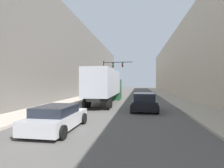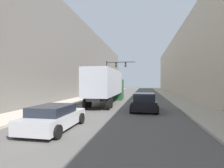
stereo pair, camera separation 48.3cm
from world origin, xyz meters
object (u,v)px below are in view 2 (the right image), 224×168
object	(u,v)px
semi_truck	(107,85)
traffic_signal_gantry	(113,72)
suv_car	(144,102)
sedan_car	(54,117)

from	to	relation	value
semi_truck	traffic_signal_gantry	xyz separation A→B (m)	(-1.77, 13.50, 2.40)
semi_truck	traffic_signal_gantry	size ratio (longest dim) A/B	1.75
suv_car	sedan_car	bearing A→B (deg)	-123.21
suv_car	semi_truck	bearing A→B (deg)	133.90
suv_car	traffic_signal_gantry	size ratio (longest dim) A/B	0.67
sedan_car	suv_car	size ratio (longest dim) A/B	0.94
semi_truck	suv_car	distance (m)	6.31
sedan_car	suv_car	distance (m)	8.52
suv_car	traffic_signal_gantry	distance (m)	19.31
sedan_car	suv_car	bearing A→B (deg)	56.79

